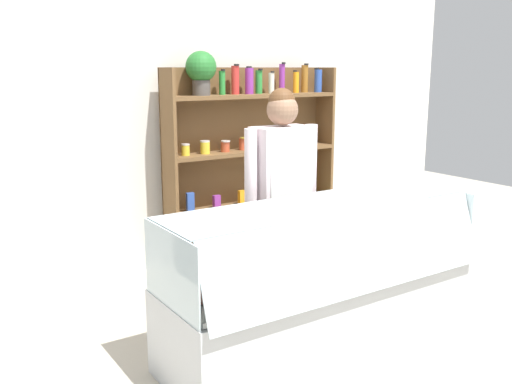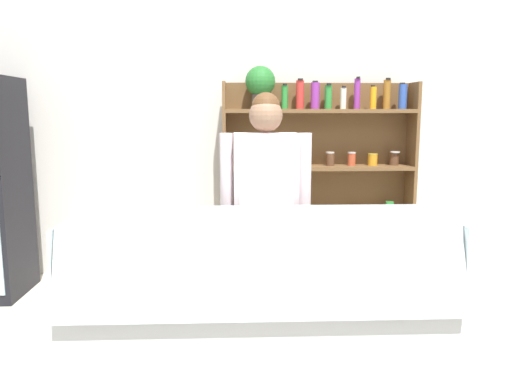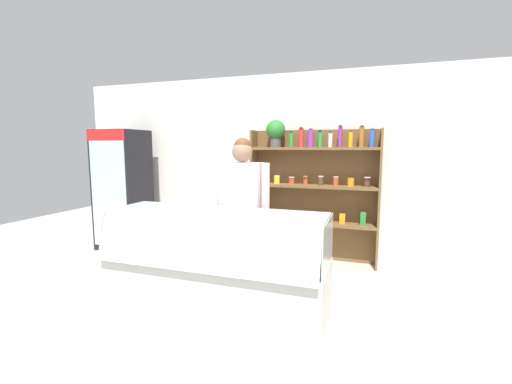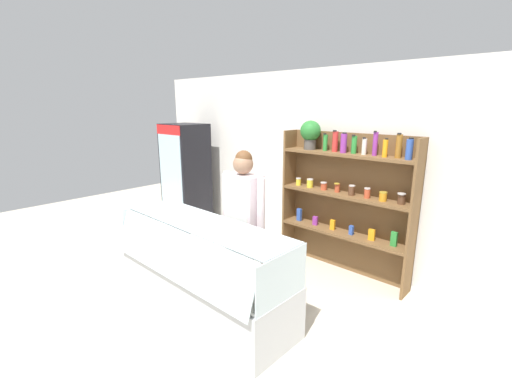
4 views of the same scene
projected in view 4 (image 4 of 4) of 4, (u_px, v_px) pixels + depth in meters
ground_plane at (202, 313)px, 3.74m from camera, size 12.00×12.00×0.00m
back_wall at (318, 166)px, 4.96m from camera, size 6.80×0.10×2.70m
drinks_fridge at (186, 177)px, 6.20m from camera, size 0.72×0.64×1.89m
shelving_unit at (342, 190)px, 4.45m from camera, size 1.79×0.29×2.01m
deli_display_case at (203, 284)px, 3.72m from camera, size 2.18×0.78×1.01m
shop_clerk at (243, 212)px, 3.89m from camera, size 0.62×0.25×1.73m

